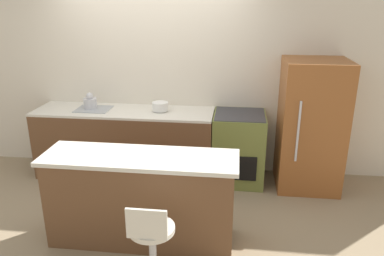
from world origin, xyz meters
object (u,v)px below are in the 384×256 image
Objects in this scene: refrigerator at (311,125)px; mixing_bowl at (160,106)px; oven_range at (238,148)px; kettle at (90,102)px; stool_chair at (152,246)px.

refrigerator is 1.90m from mixing_bowl.
oven_range is 0.94m from refrigerator.
refrigerator reaches higher than mixing_bowl.
kettle is at bearing 180.00° from mixing_bowl.
stool_chair is 2.53m from kettle.
stool_chair is 4.04× the size of mixing_bowl.
refrigerator is at bearing -1.21° from kettle.
oven_range is at bearing 178.10° from refrigerator.
oven_range is 4.42× the size of mixing_bowl.
oven_range reaches higher than stool_chair.
kettle is (-2.83, 0.06, 0.19)m from refrigerator.
mixing_bowl is (0.94, -0.00, -0.03)m from kettle.
oven_range is 0.57× the size of refrigerator.
oven_range is 4.39× the size of kettle.
refrigerator is at bearing -1.90° from oven_range.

